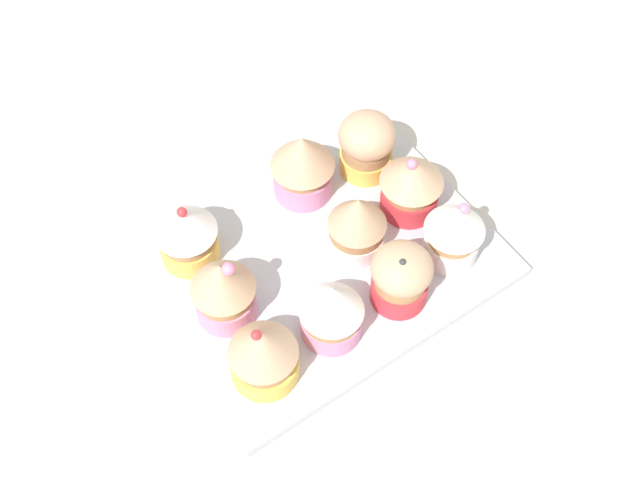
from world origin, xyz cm
name	(u,v)px	position (x,y,z in cm)	size (l,w,h in cm)	color
ground_plane	(320,272)	(0.00, 0.00, -1.50)	(180.00, 180.00, 3.00)	beige
baking_tray	(320,261)	(0.00, 0.00, 0.60)	(31.58, 24.77, 1.20)	silver
cupcake_0	(263,353)	(-10.65, -7.03, 4.86)	(6.05, 6.05, 7.51)	#EFC651
cupcake_1	(332,309)	(-3.56, -6.93, 4.94)	(5.76, 5.76, 7.32)	pink
cupcake_2	(401,276)	(3.52, -7.58, 4.69)	(5.62, 5.62, 6.96)	#D1333D
cupcake_3	(454,231)	(10.36, -6.67, 5.02)	(5.67, 5.67, 7.63)	white
cupcake_4	(225,291)	(-10.28, -0.24, 5.24)	(5.86, 5.86, 8.20)	pink
cupcake_5	(357,223)	(3.63, -0.80, 4.88)	(5.59, 5.59, 7.28)	white
cupcake_6	(409,181)	(10.62, 0.38, 4.88)	(6.21, 6.21, 7.36)	#D1333D
cupcake_7	(186,232)	(-9.96, 7.22, 5.03)	(5.92, 5.92, 7.69)	#EFC651
cupcake_8	(302,164)	(3.20, 7.63, 5.36)	(6.35, 6.35, 7.93)	pink
cupcake_9	(367,144)	(10.08, 6.45, 4.84)	(5.75, 5.75, 7.11)	#EFC651
napkin	(578,198)	(25.97, -8.56, 0.30)	(13.63, 14.61, 0.60)	white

